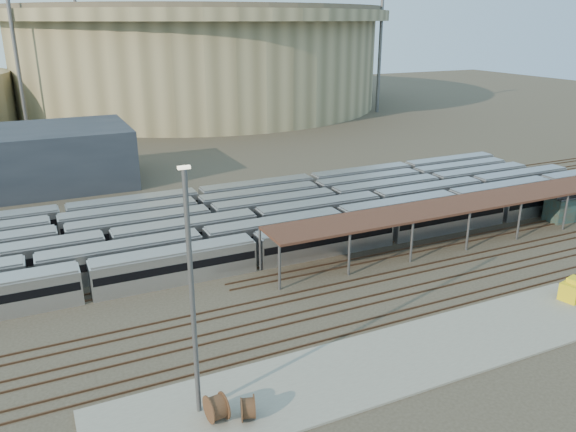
# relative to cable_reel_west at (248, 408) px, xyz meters

# --- Properties ---
(ground) EXTENTS (420.00, 420.00, 0.00)m
(ground) POSITION_rel_cable_reel_west_xyz_m (18.64, 16.76, -1.08)
(ground) COLOR #383026
(ground) RESTS_ON ground
(apron) EXTENTS (50.00, 9.00, 0.20)m
(apron) POSITION_rel_cable_reel_west_xyz_m (13.64, 1.76, -0.98)
(apron) COLOR gray
(apron) RESTS_ON ground
(subway_trains) EXTENTS (127.67, 23.90, 3.60)m
(subway_trains) POSITION_rel_cable_reel_west_xyz_m (12.80, 35.26, 0.72)
(subway_trains) COLOR silver
(subway_trains) RESTS_ON ground
(inspection_shed) EXTENTS (60.30, 6.00, 5.30)m
(inspection_shed) POSITION_rel_cable_reel_west_xyz_m (40.64, 20.76, 3.91)
(inspection_shed) COLOR #56565B
(inspection_shed) RESTS_ON ground
(empty_tracks) EXTENTS (170.00, 9.62, 0.18)m
(empty_tracks) POSITION_rel_cable_reel_west_xyz_m (18.64, 11.76, -0.99)
(empty_tracks) COLOR #4C3323
(empty_tracks) RESTS_ON ground
(stadium) EXTENTS (124.00, 124.00, 32.50)m
(stadium) POSITION_rel_cable_reel_west_xyz_m (43.64, 156.76, 15.39)
(stadium) COLOR #978A66
(stadium) RESTS_ON ground
(service_building) EXTENTS (42.00, 20.00, 10.00)m
(service_building) POSITION_rel_cable_reel_west_xyz_m (-16.36, 71.76, 3.92)
(service_building) COLOR #1E232D
(service_building) RESTS_ON ground
(floodlight_0) EXTENTS (4.00, 1.00, 38.40)m
(floodlight_0) POSITION_rel_cable_reel_west_xyz_m (-11.36, 126.76, 19.57)
(floodlight_0) COLOR #56565B
(floodlight_0) RESTS_ON ground
(floodlight_2) EXTENTS (4.00, 1.00, 38.40)m
(floodlight_2) POSITION_rel_cable_reel_west_xyz_m (88.64, 116.76, 19.57)
(floodlight_2) COLOR #56565B
(floodlight_2) RESTS_ON ground
(floodlight_3) EXTENTS (4.00, 1.00, 38.40)m
(floodlight_3) POSITION_rel_cable_reel_west_xyz_m (8.64, 176.76, 19.57)
(floodlight_3) COLOR #56565B
(floodlight_3) RESTS_ON ground
(cable_reel_west) EXTENTS (1.44, 1.97, 1.76)m
(cable_reel_west) POSITION_rel_cable_reel_west_xyz_m (0.00, 0.00, 0.00)
(cable_reel_west) COLOR #513620
(cable_reel_west) RESTS_ON apron
(cable_reel_east) EXTENTS (1.37, 2.17, 2.06)m
(cable_reel_east) POSITION_rel_cable_reel_west_xyz_m (-2.08, 0.84, 0.15)
(cable_reel_east) COLOR #513620
(cable_reel_east) RESTS_ON apron
(yard_light_pole) EXTENTS (0.80, 0.36, 18.51)m
(yard_light_pole) POSITION_rel_cable_reel_west_xyz_m (-2.95, 2.37, 8.46)
(yard_light_pole) COLOR #56565B
(yard_light_pole) RESTS_ON apron
(yellow_equipment) EXTENTS (3.28, 2.46, 1.84)m
(yellow_equipment) POSITION_rel_cable_reel_west_xyz_m (37.02, 3.02, 0.04)
(yellow_equipment) COLOR gold
(yellow_equipment) RESTS_ON apron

